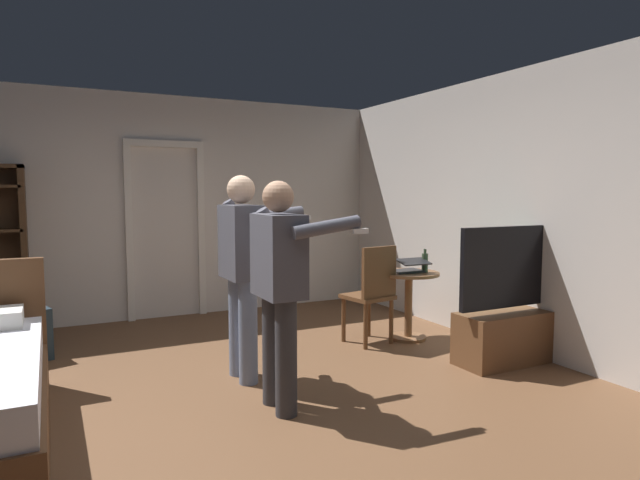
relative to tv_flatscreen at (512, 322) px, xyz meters
The scene contains 13 objects.
ground_plane 2.58m from the tv_flatscreen, behind, with size 6.69×6.69×0.00m, color brown.
wall_back 4.24m from the tv_flatscreen, 128.21° to the left, with size 5.94×0.12×2.67m, color silver.
wall_right 1.05m from the tv_flatscreen, 21.22° to the left, with size 0.12×6.32×2.67m, color silver.
doorway_frame 4.07m from the tv_flatscreen, 127.37° to the left, with size 0.93×0.08×2.13m.
tv_flatscreen is the anchor object (origin of this frame).
side_table 1.11m from the tv_flatscreen, 110.32° to the left, with size 0.62×0.62×0.70m.
laptop 1.15m from the tv_flatscreen, 112.69° to the left, with size 0.33×0.34×0.15m.
bottle_on_table 1.08m from the tv_flatscreen, 104.30° to the left, with size 0.06×0.06×0.24m.
wooden_chair 1.34m from the tv_flatscreen, 128.43° to the left, with size 0.48×0.48×0.99m.
person_blue_shirt 2.33m from the tv_flatscreen, behind, with size 0.68×0.58×1.60m.
person_striped_shirt 2.46m from the tv_flatscreen, 163.95° to the left, with size 0.62×0.58×1.65m.
suitcase_dark 4.48m from the tv_flatscreen, 153.73° to the left, with size 0.60×0.35×0.47m, color #1E2D38.
suitcase_small 4.82m from the tv_flatscreen, 148.40° to the left, with size 0.47×0.33×0.33m, color black.
Camera 1 is at (-1.12, -3.60, 1.52)m, focal length 30.30 mm.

